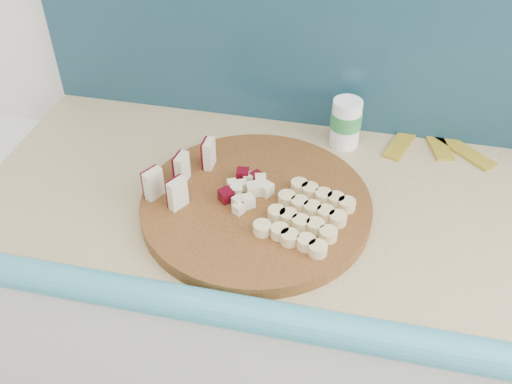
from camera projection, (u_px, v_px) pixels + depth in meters
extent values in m
cube|color=silver|center=(472.00, 372.00, 1.38)|extent=(2.20, 0.60, 0.88)
cylinder|color=#48260F|center=(256.00, 205.00, 1.11)|extent=(0.57, 0.57, 0.03)
cube|color=beige|center=(154.00, 184.00, 1.09)|extent=(0.03, 0.04, 0.06)
cube|color=#450410|center=(149.00, 182.00, 1.10)|extent=(0.02, 0.04, 0.06)
cube|color=beige|center=(182.00, 168.00, 1.13)|extent=(0.03, 0.04, 0.06)
cube|color=#450410|center=(178.00, 167.00, 1.13)|extent=(0.02, 0.04, 0.06)
cube|color=beige|center=(209.00, 154.00, 1.17)|extent=(0.03, 0.04, 0.06)
cube|color=#450410|center=(205.00, 152.00, 1.17)|extent=(0.02, 0.04, 0.06)
cube|color=beige|center=(178.00, 194.00, 1.07)|extent=(0.03, 0.04, 0.06)
cube|color=#450410|center=(173.00, 192.00, 1.07)|extent=(0.02, 0.04, 0.06)
cube|color=beige|center=(248.00, 192.00, 1.10)|extent=(0.02, 0.02, 0.02)
cube|color=beige|center=(253.00, 192.00, 1.11)|extent=(0.02, 0.02, 0.02)
cube|color=#450410|center=(257.00, 189.00, 1.11)|extent=(0.02, 0.02, 0.02)
cube|color=beige|center=(249.00, 189.00, 1.11)|extent=(0.02, 0.02, 0.02)
cube|color=beige|center=(249.00, 185.00, 1.12)|extent=(0.02, 0.02, 0.02)
cube|color=beige|center=(246.00, 181.00, 1.13)|extent=(0.02, 0.02, 0.02)
cube|color=beige|center=(242.00, 187.00, 1.12)|extent=(0.02, 0.02, 0.02)
cube|color=beige|center=(237.00, 185.00, 1.12)|extent=(0.02, 0.02, 0.02)
cube|color=#450410|center=(230.00, 186.00, 1.12)|extent=(0.02, 0.02, 0.02)
cube|color=beige|center=(236.00, 190.00, 1.11)|extent=(0.02, 0.02, 0.02)
cube|color=beige|center=(232.00, 193.00, 1.10)|extent=(0.02, 0.02, 0.02)
cube|color=beige|center=(240.00, 193.00, 1.10)|extent=(0.02, 0.02, 0.02)
cube|color=beige|center=(239.00, 196.00, 1.10)|extent=(0.02, 0.02, 0.02)
cube|color=beige|center=(242.00, 200.00, 1.09)|extent=(0.02, 0.02, 0.02)
cube|color=#450410|center=(245.00, 195.00, 1.10)|extent=(0.02, 0.02, 0.02)
cube|color=beige|center=(250.00, 196.00, 1.09)|extent=(0.02, 0.02, 0.02)
cylinder|color=#E0C789|center=(264.00, 227.00, 1.03)|extent=(0.03, 0.03, 0.02)
cylinder|color=#E0C789|center=(277.00, 232.00, 1.02)|extent=(0.03, 0.03, 0.02)
cylinder|color=#E0C789|center=(290.00, 238.00, 1.01)|extent=(0.03, 0.03, 0.02)
cylinder|color=#E0C789|center=(304.00, 243.00, 1.00)|extent=(0.03, 0.03, 0.02)
cylinder|color=#E0C789|center=(318.00, 249.00, 0.99)|extent=(0.03, 0.03, 0.02)
cylinder|color=#E0C789|center=(276.00, 213.00, 1.06)|extent=(0.03, 0.03, 0.02)
cylinder|color=#E0C789|center=(289.00, 218.00, 1.05)|extent=(0.03, 0.03, 0.02)
cylinder|color=#E0C789|center=(302.00, 223.00, 1.04)|extent=(0.03, 0.03, 0.02)
cylinder|color=#E0C789|center=(315.00, 228.00, 1.03)|extent=(0.03, 0.03, 0.02)
cylinder|color=#E0C789|center=(329.00, 233.00, 1.02)|extent=(0.03, 0.03, 0.02)
cylinder|color=#E0C789|center=(287.00, 199.00, 1.09)|extent=(0.03, 0.03, 0.02)
cylinder|color=#E0C789|center=(300.00, 204.00, 1.08)|extent=(0.03, 0.03, 0.02)
cylinder|color=#E0C789|center=(313.00, 208.00, 1.07)|extent=(0.03, 0.03, 0.02)
cylinder|color=#E0C789|center=(326.00, 213.00, 1.06)|extent=(0.03, 0.03, 0.02)
cylinder|color=#E0C789|center=(339.00, 218.00, 1.05)|extent=(0.03, 0.03, 0.02)
cylinder|color=#E0C789|center=(298.00, 186.00, 1.12)|extent=(0.03, 0.03, 0.02)
cylinder|color=#E0C789|center=(310.00, 191.00, 1.11)|extent=(0.03, 0.03, 0.02)
cylinder|color=#E0C789|center=(323.00, 195.00, 1.10)|extent=(0.03, 0.03, 0.02)
cylinder|color=#E0C789|center=(336.00, 200.00, 1.09)|extent=(0.03, 0.03, 0.02)
cylinder|color=#E0C789|center=(349.00, 204.00, 1.08)|extent=(0.03, 0.03, 0.02)
cylinder|color=white|center=(346.00, 123.00, 1.26)|extent=(0.06, 0.06, 0.11)
cylinder|color=#318646|center=(346.00, 119.00, 1.25)|extent=(0.07, 0.07, 0.04)
cube|color=gold|center=(404.00, 138.00, 1.31)|extent=(0.09, 0.18, 0.01)
cube|color=gold|center=(434.00, 137.00, 1.31)|extent=(0.09, 0.18, 0.01)
cube|color=gold|center=(460.00, 148.00, 1.28)|extent=(0.15, 0.15, 0.01)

